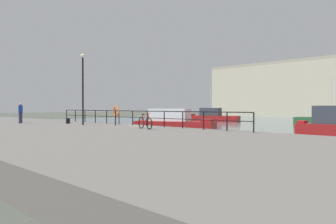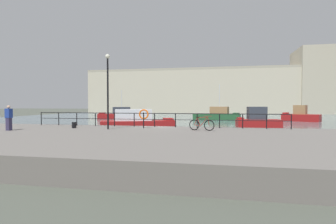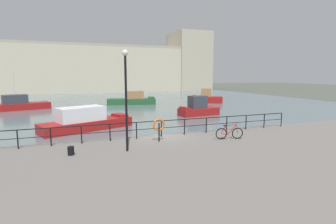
# 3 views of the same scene
# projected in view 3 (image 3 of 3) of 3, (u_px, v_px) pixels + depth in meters

# --- Properties ---
(ground_plane) EXTENTS (240.00, 240.00, 0.00)m
(ground_plane) POSITION_uv_depth(u_px,v_px,m) (160.00, 148.00, 18.05)
(ground_plane) COLOR #4C5147
(water_basin) EXTENTS (80.00, 60.00, 0.01)m
(water_basin) POSITION_uv_depth(u_px,v_px,m) (105.00, 103.00, 46.10)
(water_basin) COLOR slate
(water_basin) RESTS_ON ground_plane
(quay_promenade) EXTENTS (56.00, 13.00, 0.99)m
(quay_promenade) POSITION_uv_depth(u_px,v_px,m) (205.00, 175.00, 11.95)
(quay_promenade) COLOR slate
(quay_promenade) RESTS_ON ground_plane
(harbor_building) EXTENTS (73.00, 14.14, 18.39)m
(harbor_building) POSITION_uv_depth(u_px,v_px,m) (111.00, 68.00, 78.10)
(harbor_building) COLOR #C1B79E
(harbor_building) RESTS_ON ground_plane
(moored_small_launch) EXTENTS (5.89, 4.50, 2.57)m
(moored_small_launch) POSITION_uv_depth(u_px,v_px,m) (206.00, 98.00, 47.12)
(moored_small_launch) COLOR maroon
(moored_small_launch) RESTS_ON water_basin
(moored_white_yacht) EXTENTS (8.55, 5.33, 2.15)m
(moored_white_yacht) POSITION_uv_depth(u_px,v_px,m) (85.00, 121.00, 23.88)
(moored_white_yacht) COLOR maroon
(moored_white_yacht) RESTS_ON water_basin
(moored_green_narrowboat) EXTENTS (5.26, 2.63, 2.43)m
(moored_green_narrowboat) POSITION_uv_depth(u_px,v_px,m) (198.00, 108.00, 32.46)
(moored_green_narrowboat) COLOR maroon
(moored_green_narrowboat) RESTS_ON water_basin
(moored_red_daysailer) EXTENTS (9.11, 5.18, 5.33)m
(moored_red_daysailer) POSITION_uv_depth(u_px,v_px,m) (16.00, 105.00, 37.34)
(moored_red_daysailer) COLOR maroon
(moored_red_daysailer) RESTS_ON water_basin
(moored_harbor_tender) EXTENTS (8.35, 3.82, 6.18)m
(moored_harbor_tender) POSITION_uv_depth(u_px,v_px,m) (133.00, 99.00, 44.63)
(moored_harbor_tender) COLOR #23512D
(moored_harbor_tender) RESTS_ON water_basin
(quay_railing) EXTENTS (19.90, 0.07, 1.08)m
(quay_railing) POSITION_uv_depth(u_px,v_px,m) (161.00, 126.00, 17.06)
(quay_railing) COLOR black
(quay_railing) RESTS_ON quay_promenade
(parked_bicycle) EXTENTS (1.73, 0.49, 0.98)m
(parked_bicycle) POSITION_uv_depth(u_px,v_px,m) (229.00, 133.00, 16.45)
(parked_bicycle) COLOR black
(parked_bicycle) RESTS_ON quay_promenade
(mooring_bollard) EXTENTS (0.32, 0.32, 0.44)m
(mooring_bollard) POSITION_uv_depth(u_px,v_px,m) (71.00, 151.00, 13.20)
(mooring_bollard) COLOR black
(mooring_bollard) RESTS_ON quay_promenade
(life_ring_stand) EXTENTS (0.75, 0.16, 1.40)m
(life_ring_stand) POSITION_uv_depth(u_px,v_px,m) (159.00, 126.00, 15.83)
(life_ring_stand) COLOR black
(life_ring_stand) RESTS_ON quay_promenade
(quay_lamp_post) EXTENTS (0.32, 0.32, 5.27)m
(quay_lamp_post) POSITION_uv_depth(u_px,v_px,m) (126.00, 89.00, 13.46)
(quay_lamp_post) COLOR black
(quay_lamp_post) RESTS_ON quay_promenade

